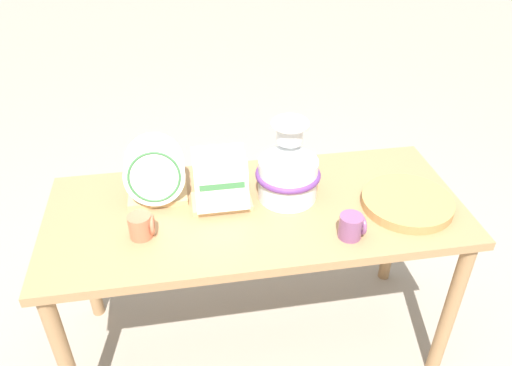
# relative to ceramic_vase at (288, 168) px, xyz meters

# --- Properties ---
(ground_plane) EXTENTS (14.00, 14.00, 0.00)m
(ground_plane) POSITION_rel_ceramic_vase_xyz_m (-0.13, -0.05, -0.88)
(ground_plane) COLOR gray
(display_table) EXTENTS (1.54, 0.66, 0.75)m
(display_table) POSITION_rel_ceramic_vase_xyz_m (-0.13, -0.05, -0.22)
(display_table) COLOR #9E754C
(display_table) RESTS_ON ground_plane
(ceramic_vase) EXTENTS (0.24, 0.24, 0.32)m
(ceramic_vase) POSITION_rel_ceramic_vase_xyz_m (0.00, 0.00, 0.00)
(ceramic_vase) COLOR silver
(ceramic_vase) RESTS_ON display_table
(dish_rack_round_plates) EXTENTS (0.22, 0.18, 0.24)m
(dish_rack_round_plates) POSITION_rel_ceramic_vase_xyz_m (-0.49, 0.06, -0.04)
(dish_rack_round_plates) COLOR tan
(dish_rack_round_plates) RESTS_ON display_table
(dish_rack_square_plates) EXTENTS (0.22, 0.17, 0.21)m
(dish_rack_square_plates) POSITION_rel_ceramic_vase_xyz_m (-0.25, -0.01, -0.06)
(dish_rack_square_plates) COLOR tan
(dish_rack_square_plates) RESTS_ON display_table
(wicker_charger_stack) EXTENTS (0.33, 0.33, 0.04)m
(wicker_charger_stack) POSITION_rel_ceramic_vase_xyz_m (0.42, -0.14, -0.11)
(wicker_charger_stack) COLOR #AD7F47
(wicker_charger_stack) RESTS_ON display_table
(mug_plum_glaze) EXTENTS (0.09, 0.08, 0.09)m
(mug_plum_glaze) POSITION_rel_ceramic_vase_xyz_m (0.16, -0.27, -0.09)
(mug_plum_glaze) COLOR #7A4770
(mug_plum_glaze) RESTS_ON display_table
(mug_terracotta_glaze) EXTENTS (0.09, 0.08, 0.09)m
(mug_terracotta_glaze) POSITION_rel_ceramic_vase_xyz_m (-0.54, -0.15, -0.09)
(mug_terracotta_glaze) COLOR #B76647
(mug_terracotta_glaze) RESTS_ON display_table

